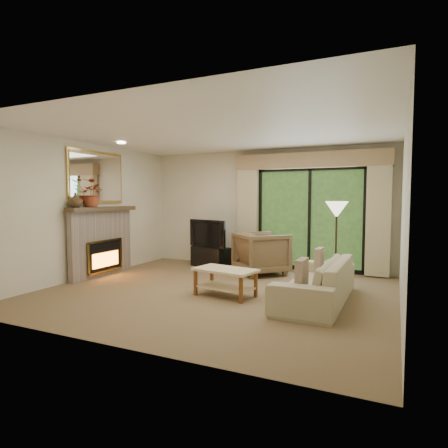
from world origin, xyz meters
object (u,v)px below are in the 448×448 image
at_px(coffee_table, 225,282).
at_px(armchair, 261,253).
at_px(media_console, 211,257).
at_px(sofa, 316,280).

bearing_deg(coffee_table, armchair, 101.22).
distance_m(media_console, coffee_table, 2.53).
bearing_deg(media_console, coffee_table, -39.81).
distance_m(media_console, armchair, 1.35).
relative_size(armchair, sofa, 0.43).
relative_size(sofa, coffee_table, 2.25).
bearing_deg(sofa, media_console, -123.86).
relative_size(armchair, coffee_table, 0.97).
relative_size(media_console, sofa, 0.41).
height_order(armchair, coffee_table, armchair).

